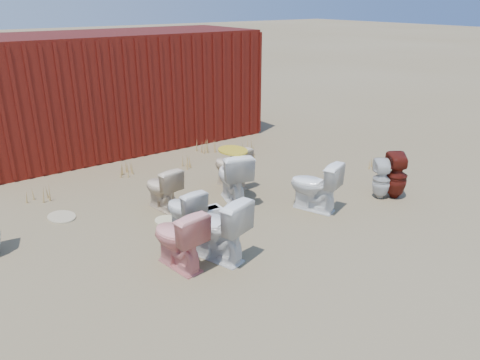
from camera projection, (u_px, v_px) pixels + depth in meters
ground at (264, 228)px, 6.67m from camera, size 100.00×100.00×0.00m
shipping_container at (117, 90)px, 10.17m from camera, size 6.00×2.40×2.40m
toilet_front_a at (216, 228)px, 5.76m from camera, size 0.71×0.94×0.85m
toilet_front_pink at (178, 238)px, 5.60m from camera, size 0.54×0.82×0.78m
toilet_front_c at (184, 210)px, 6.44m from camera, size 0.43×0.69×0.67m
toilet_front_maroon at (396, 176)px, 7.57m from camera, size 0.47×0.47×0.75m
toilet_front_e at (314, 186)px, 7.13m from camera, size 0.69×0.88×0.79m
toilet_back_beige_left at (162, 188)px, 7.17m from camera, size 0.48×0.72×0.69m
toilet_back_beige_right at (231, 166)px, 8.01m from camera, size 0.48×0.76×0.74m
toilet_back_yellowlid at (233, 176)px, 7.42m from camera, size 0.70×0.93×0.84m
toilet_back_e at (382, 179)px, 7.58m from camera, size 0.41×0.41×0.64m
yellow_lid at (233, 150)px, 7.26m from camera, size 0.43×0.53×0.02m
loose_tank at (205, 221)px, 6.50m from camera, size 0.51×0.23×0.35m
loose_lid_near at (62, 217)px, 6.99m from camera, size 0.47×0.56×0.02m
loose_lid_far at (170, 221)px, 6.85m from camera, size 0.52×0.57×0.02m
weed_clump_a at (38, 194)px, 7.48m from camera, size 0.36×0.36×0.27m
weed_clump_b at (182, 162)px, 8.98m from camera, size 0.32×0.32×0.26m
weed_clump_c at (249, 149)px, 9.68m from camera, size 0.36×0.36×0.29m
weed_clump_d at (125, 169)px, 8.60m from camera, size 0.30×0.30×0.26m
weed_clump_e at (206, 144)px, 9.90m from camera, size 0.34×0.34×0.34m
weed_clump_f at (373, 163)px, 8.97m from camera, size 0.28×0.28×0.22m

